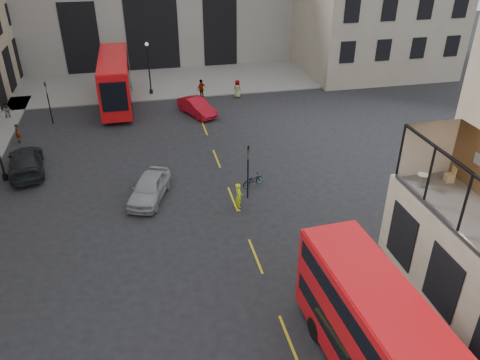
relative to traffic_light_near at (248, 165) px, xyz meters
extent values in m
plane|color=black|center=(1.00, -12.00, -2.42)|extent=(140.00, 140.00, 0.00)
cube|color=black|center=(5.98, -12.00, -0.42)|extent=(0.08, 9.20, 3.00)
cube|color=beige|center=(7.50, -7.00, 3.62)|extent=(3.00, 0.04, 2.90)
cube|color=slate|center=(6.00, -12.00, 2.28)|extent=(0.12, 10.00, 0.18)
cube|color=black|center=(6.00, -12.00, 5.03)|extent=(0.12, 10.00, 0.10)
cube|color=beige|center=(8.92, -8.80, 3.78)|extent=(0.04, 0.45, 0.55)
cube|color=#C9B396|center=(7.50, -12.00, -0.17)|extent=(3.00, 11.00, 4.50)
cube|color=black|center=(-4.00, 30.96, 2.58)|extent=(6.00, 0.12, 10.00)
cube|color=black|center=(-12.00, 30.96, 1.58)|extent=(4.00, 0.12, 8.00)
cube|color=black|center=(4.00, 30.96, 1.58)|extent=(4.00, 0.12, 8.00)
cube|color=slate|center=(-5.00, 26.00, -2.36)|extent=(40.00, 12.00, 0.12)
cylinder|color=black|center=(0.00, 0.00, -1.02)|extent=(0.10, 0.10, 2.80)
imported|color=black|center=(0.00, 0.00, 0.88)|extent=(0.16, 0.20, 1.00)
cylinder|color=black|center=(-14.00, 16.00, -1.02)|extent=(0.10, 0.10, 2.80)
imported|color=black|center=(-14.00, 16.00, 0.88)|extent=(0.16, 0.20, 1.00)
cylinder|color=black|center=(-16.00, 6.00, -2.17)|extent=(0.36, 0.36, 0.50)
cylinder|color=black|center=(-5.00, 22.00, 0.08)|extent=(0.14, 0.14, 5.00)
cylinder|color=black|center=(-5.00, 22.00, -2.17)|extent=(0.36, 0.36, 0.50)
sphere|color=silver|center=(-5.00, 22.00, 2.73)|extent=(0.36, 0.36, 0.36)
cube|color=red|center=(1.50, -15.56, -0.01)|extent=(3.19, 11.42, 4.00)
cube|color=black|center=(1.50, -15.56, 1.22)|extent=(3.19, 10.81, 0.82)
cube|color=red|center=(1.50, -15.56, 2.02)|extent=(3.07, 11.19, 0.12)
cylinder|color=black|center=(0.14, -12.01, -1.91)|extent=(0.34, 1.04, 1.03)
cylinder|color=black|center=(2.46, -11.88, -1.91)|extent=(0.34, 1.04, 1.03)
cube|color=red|center=(-8.33, 19.76, 0.07)|extent=(2.67, 11.68, 4.14)
cube|color=black|center=(-8.33, 19.76, -0.51)|extent=(2.71, 11.05, 0.85)
cube|color=black|center=(-8.33, 19.76, 1.34)|extent=(2.71, 11.05, 0.85)
cube|color=red|center=(-8.33, 19.76, 2.17)|extent=(2.56, 11.45, 0.13)
cylinder|color=black|center=(-9.53, 23.50, -1.89)|extent=(0.30, 1.06, 1.06)
cylinder|color=black|center=(-7.12, 23.49, -1.89)|extent=(0.30, 1.06, 1.06)
cylinder|color=black|center=(-9.54, 15.67, -1.89)|extent=(0.30, 1.06, 1.06)
cylinder|color=black|center=(-7.12, 15.67, -1.89)|extent=(0.30, 1.06, 1.06)
imported|color=gray|center=(-6.25, 1.29, -1.62)|extent=(3.42, 5.11, 1.62)
imported|color=#A50A18|center=(-1.17, 15.34, -1.66)|extent=(3.37, 4.89, 1.53)
imported|color=black|center=(-14.67, 6.93, -1.60)|extent=(3.21, 5.96, 1.64)
imported|color=gray|center=(0.70, 1.41, -1.99)|extent=(1.75, 1.19, 0.87)
imported|color=#CEE618|center=(-0.88, -1.24, -1.51)|extent=(0.55, 0.74, 1.84)
imported|color=gray|center=(-18.00, 17.97, -1.66)|extent=(0.86, 0.74, 1.54)
imported|color=gray|center=(-8.48, 23.39, -1.63)|extent=(0.99, 1.19, 1.60)
imported|color=gray|center=(-0.07, 19.77, -1.46)|extent=(1.19, 1.06, 1.93)
imported|color=gray|center=(3.51, 19.21, -1.53)|extent=(1.02, 1.01, 1.78)
imported|color=gray|center=(-16.19, 12.40, -1.64)|extent=(0.56, 0.67, 1.57)
cylinder|color=beige|center=(6.73, -8.11, 2.83)|extent=(0.54, 0.54, 0.04)
cylinder|color=slate|center=(6.73, -8.11, 2.51)|extent=(0.07, 0.07, 0.63)
cylinder|color=slate|center=(6.73, -8.11, 2.19)|extent=(0.40, 0.40, 0.03)
cube|color=tan|center=(8.32, -7.97, 2.39)|extent=(0.45, 0.45, 0.42)
cube|color=tan|center=(8.50, -7.99, 2.79)|extent=(0.09, 0.40, 0.38)
camera|label=1|loc=(-6.21, -25.41, 13.67)|focal=35.00mm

